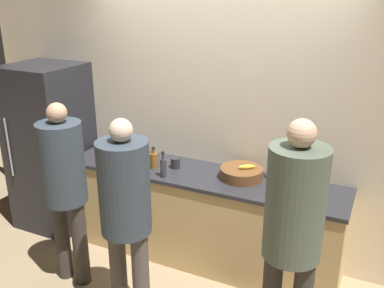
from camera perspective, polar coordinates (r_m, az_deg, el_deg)
The scene contains 12 objects.
ground_plane at distance 4.08m, azimuth -0.89°, elevation -17.20°, with size 14.00×14.00×0.00m, color #9E8460.
wall_back at distance 4.01m, azimuth 3.16°, elevation 3.13°, with size 5.20×0.06×2.60m.
counter at distance 4.10m, azimuth 1.29°, elevation -9.52°, with size 2.62×0.64×0.89m.
refrigerator at distance 4.77m, azimuth -18.23°, elevation -0.43°, with size 0.70×0.72×1.76m.
person_left at distance 3.70m, azimuth -16.68°, elevation -4.55°, with size 0.36×0.36×1.63m.
person_center at distance 3.15m, azimuth -8.88°, elevation -8.07°, with size 0.37×0.37×1.65m.
person_right at distance 2.81m, azimuth 13.36°, elevation -10.35°, with size 0.38×0.38×1.76m.
fruit_bowl at distance 3.80m, azimuth 6.61°, elevation -3.86°, with size 0.38×0.38×0.14m.
utensil_crock at distance 3.82m, azimuth 10.98°, elevation -3.63°, with size 0.10×0.10×0.29m.
bottle_amber at distance 3.99m, azimuth -5.13°, elevation -2.11°, with size 0.07×0.07×0.21m.
bottle_dark at distance 3.79m, azimuth -3.85°, elevation -3.06°, with size 0.05×0.05×0.24m.
cup_black at distance 3.99m, azimuth -2.22°, elevation -2.53°, with size 0.09×0.09×0.10m.
Camera 1 is at (1.45, -2.90, 2.48)m, focal length 40.00 mm.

